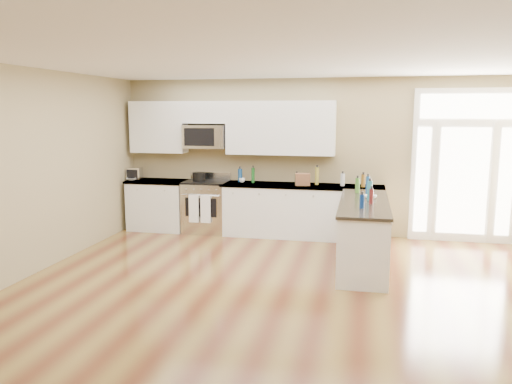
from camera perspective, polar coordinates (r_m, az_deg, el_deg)
ground at (r=5.52m, az=1.92°, el=-14.50°), size 8.00×8.00×0.00m
room_shell at (r=5.08m, az=2.03°, el=3.46°), size 8.00×8.00×8.00m
back_cabinet_left at (r=9.61m, az=-11.07°, el=-1.63°), size 1.10×0.66×0.94m
back_cabinet_right at (r=8.90m, az=5.22°, el=-2.36°), size 2.85×0.66×0.94m
peninsula_cabinet at (r=7.43m, az=12.15°, el=-4.88°), size 0.69×2.32×0.94m
upper_cabinet_left at (r=9.58m, az=-11.06°, el=7.29°), size 1.04×0.33×0.95m
upper_cabinet_right at (r=8.93m, az=2.81°, el=7.32°), size 1.94×0.33×0.95m
upper_cabinet_short at (r=9.25m, az=-5.75°, el=9.06°), size 0.82×0.33×0.40m
microwave at (r=9.23m, az=-5.78°, el=6.32°), size 0.78×0.41×0.42m
entry_door at (r=9.12m, az=22.65°, el=2.75°), size 1.70×0.10×2.60m
kitchen_range at (r=9.27m, az=-5.69°, el=-1.64°), size 0.79×0.69×1.08m
stockpot at (r=9.21m, az=-6.55°, el=1.80°), size 0.28×0.28×0.18m
toaster_oven at (r=9.74m, az=-13.71°, el=2.08°), size 0.28×0.23×0.22m
cardboard_box at (r=8.74m, az=5.35°, el=1.45°), size 0.28×0.23×0.21m
bowl_left at (r=9.62m, az=-14.06°, el=1.44°), size 0.20×0.20×0.05m
bowl_peninsula at (r=7.57m, az=13.00°, el=-0.54°), size 0.23×0.23×0.05m
cup_counter at (r=9.05m, az=-1.60°, el=1.36°), size 0.11×0.11×0.08m
counter_bottles at (r=8.23m, az=7.99°, el=1.06°), size 2.38×2.16×0.31m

